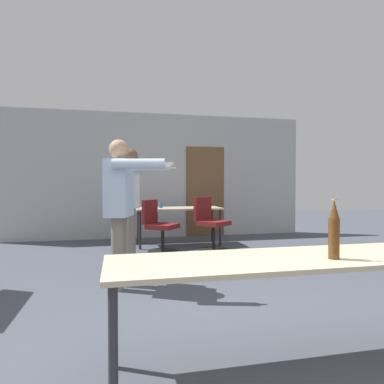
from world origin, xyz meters
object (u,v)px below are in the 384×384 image
person_far_watching (120,199)px  office_chair_far_left (159,228)px  person_near_casual (132,194)px  drink_cup (161,205)px  office_chair_mid_tucked (210,225)px  beer_bottle (334,231)px

person_far_watching → office_chair_far_left: bearing=176.0°
person_far_watching → office_chair_far_left: size_ratio=1.87×
person_near_casual → drink_cup: size_ratio=18.18×
person_near_casual → drink_cup: 1.50m
person_far_watching → drink_cup: (0.80, 2.60, -0.25)m
person_far_watching → office_chair_mid_tucked: bearing=155.1°
person_far_watching → person_near_casual: person_near_casual is taller
person_near_casual → office_chair_mid_tucked: size_ratio=1.81×
person_near_casual → office_chair_mid_tucked: 1.68m
person_far_watching → office_chair_mid_tucked: 2.57m
beer_bottle → office_chair_far_left: bearing=98.4°
person_far_watching → beer_bottle: person_far_watching is taller
office_chair_mid_tucked → office_chair_far_left: bearing=-38.4°
drink_cup → office_chair_far_left: bearing=-100.0°
person_far_watching → person_near_casual: size_ratio=0.99×
person_near_casual → person_far_watching: bearing=-5.6°
person_near_casual → drink_cup: bearing=157.9°
drink_cup → person_near_casual: bearing=-114.7°
person_near_casual → beer_bottle: (1.11, -3.39, -0.13)m
office_chair_far_left → office_chair_mid_tucked: bearing=124.2°
office_chair_mid_tucked → person_far_watching: bearing=14.9°
beer_bottle → drink_cup: bearing=95.9°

